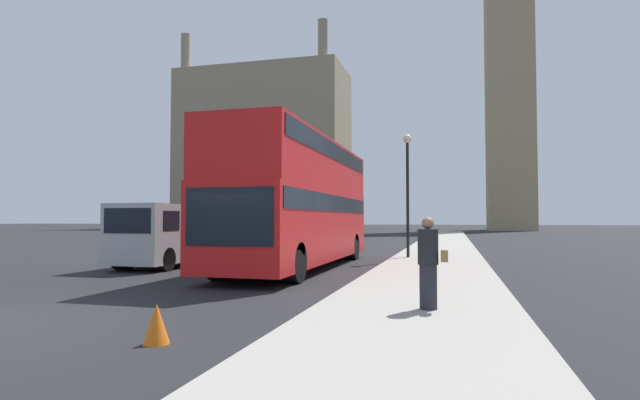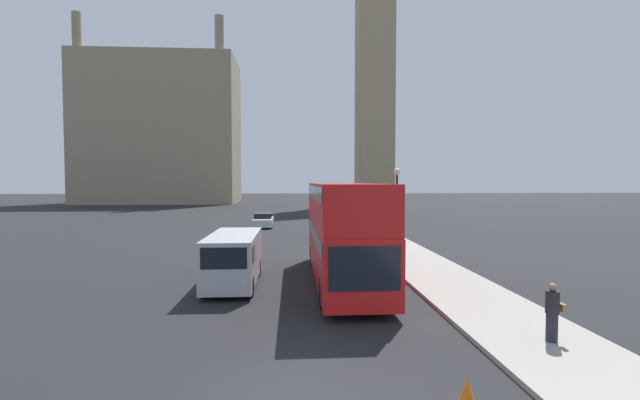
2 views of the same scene
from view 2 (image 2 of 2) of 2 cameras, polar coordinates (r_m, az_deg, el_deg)
The scene contains 9 objects.
sidewalk_strip at distance 11.65m, azimuth 34.77°, elevation -20.21°, with size 3.62×120.00×0.15m.
clock_tower at distance 88.99m, azimuth 7.31°, elevation 20.21°, with size 7.32×7.49×61.57m.
building_block_distant at distance 94.33m, azimuth -20.51°, elevation 8.62°, with size 30.86×14.46×35.94m.
red_double_decker_bus at distance 18.99m, azimuth 3.10°, elevation -3.64°, with size 2.63×11.37×4.39m.
white_van at distance 18.82m, azimuth -11.47°, elevation -7.61°, with size 2.02×5.39×2.22m.
pedestrian at distance 13.50m, azimuth 28.59°, elevation -13.02°, with size 0.51×0.35×1.59m.
street_lamp at distance 23.50m, azimuth 10.20°, elevation 0.13°, with size 0.36×0.36×5.05m.
parked_sedan at distance 42.44m, azimuth -7.56°, elevation -2.73°, with size 1.83×4.74×1.37m.
traffic_cone at distance 9.84m, azimuth 19.02°, elevation -22.98°, with size 0.36×0.36×0.55m.
Camera 2 is at (0.02, -8.38, 4.49)m, focal length 24.00 mm.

